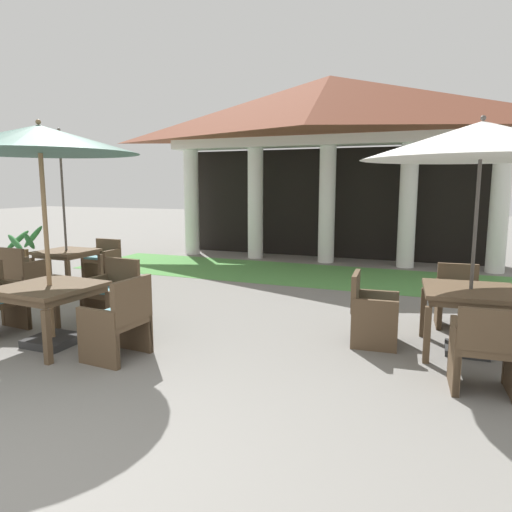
{
  "coord_description": "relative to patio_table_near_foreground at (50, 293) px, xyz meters",
  "views": [
    {
      "loc": [
        2.6,
        -1.92,
        1.94
      ],
      "look_at": [
        0.12,
        4.36,
        0.89
      ],
      "focal_mm": 32.59,
      "sensor_mm": 36.0,
      "label": 1
    }
  ],
  "objects": [
    {
      "name": "patio_chair_mid_right_west",
      "position": [
        3.62,
        1.47,
        -0.25
      ],
      "size": [
        0.59,
        0.62,
        0.87
      ],
      "rotation": [
        0.0,
        0.0,
        -1.5
      ],
      "color": "brown",
      "rests_on": "ground"
    },
    {
      "name": "patio_chair_mid_right_north",
      "position": [
        4.62,
        2.62,
        -0.24
      ],
      "size": [
        0.59,
        0.55,
        0.84
      ],
      "rotation": [
        0.0,
        0.0,
        -3.07
      ],
      "color": "brown",
      "rests_on": "ground"
    },
    {
      "name": "patio_chair_mid_right_south",
      "position": [
        4.78,
        0.47,
        -0.23
      ],
      "size": [
        0.6,
        0.55,
        0.85
      ],
      "rotation": [
        0.0,
        0.0,
        0.08
      ],
      "color": "brown",
      "rests_on": "ground"
    },
    {
      "name": "patio_chair_mid_left_south",
      "position": [
        -2.19,
        1.58,
        -0.23
      ],
      "size": [
        0.59,
        0.6,
        0.91
      ],
      "rotation": [
        0.0,
        0.0,
        -0.01
      ],
      "color": "brown",
      "rests_on": "ground"
    },
    {
      "name": "lawn_strip",
      "position": [
        1.71,
        5.46,
        -0.64
      ],
      "size": [
        10.62,
        2.56,
        0.01
      ],
      "primitive_type": "cube",
      "color": "#519347",
      "rests_on": "ground"
    },
    {
      "name": "patio_chair_mid_left_north",
      "position": [
        -2.16,
        3.53,
        -0.26
      ],
      "size": [
        0.63,
        0.53,
        0.8
      ],
      "rotation": [
        0.0,
        0.0,
        -3.16
      ],
      "color": "brown",
      "rests_on": "ground"
    },
    {
      "name": "background_pavilion",
      "position": [
        1.71,
        7.28,
        2.81
      ],
      "size": [
        8.82,
        3.12,
        4.49
      ],
      "color": "white",
      "rests_on": "ground"
    },
    {
      "name": "patio_chair_near_foreground_north",
      "position": [
        0.07,
        1.05,
        -0.23
      ],
      "size": [
        0.65,
        0.61,
        0.88
      ],
      "rotation": [
        0.0,
        0.0,
        -3.21
      ],
      "color": "brown",
      "rests_on": "ground"
    },
    {
      "name": "patio_table_mid_right",
      "position": [
        4.7,
        1.55,
        0.02
      ],
      "size": [
        1.09,
        1.09,
        0.76
      ],
      "rotation": [
        0.0,
        0.0,
        0.08
      ],
      "color": "brown",
      "rests_on": "ground"
    },
    {
      "name": "patio_umbrella_mid_right",
      "position": [
        4.7,
        1.55,
        1.75
      ],
      "size": [
        2.6,
        2.6,
        2.68
      ],
      "color": "#2D2D2D",
      "rests_on": "ground"
    },
    {
      "name": "patio_chair_near_foreground_east",
      "position": [
        1.05,
        -0.08,
        -0.22
      ],
      "size": [
        0.59,
        0.66,
        0.93
      ],
      "rotation": [
        0.0,
        0.0,
        1.5
      ],
      "color": "brown",
      "rests_on": "ground"
    },
    {
      "name": "patio_table_mid_left",
      "position": [
        -2.17,
        2.55,
        -0.03
      ],
      "size": [
        0.93,
        0.93,
        0.71
      ],
      "rotation": [
        0.0,
        0.0,
        -0.01
      ],
      "color": "brown",
      "rests_on": "ground"
    },
    {
      "name": "potted_palm_left_edge",
      "position": [
        -2.78,
        2.19,
        -0.33
      ],
      "size": [
        0.56,
        0.57,
        1.2
      ],
      "color": "#47423D",
      "rests_on": "ground"
    },
    {
      "name": "patio_umbrella_mid_left",
      "position": [
        -2.17,
        2.55,
        2.02
      ],
      "size": [
        2.38,
        2.38,
        2.94
      ],
      "color": "#2D2D2D",
      "rests_on": "ground"
    },
    {
      "name": "patio_umbrella_near_foreground",
      "position": [
        0.0,
        0.0,
        1.76
      ],
      "size": [
        2.24,
        2.24,
        2.67
      ],
      "color": "#2D2D2D",
      "rests_on": "ground"
    },
    {
      "name": "patio_table_near_foreground",
      "position": [
        0.0,
        0.0,
        0.0
      ],
      "size": [
        1.09,
        1.09,
        0.74
      ],
      "rotation": [
        0.0,
        0.0,
        -0.07
      ],
      "color": "brown",
      "rests_on": "ground"
    }
  ]
}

